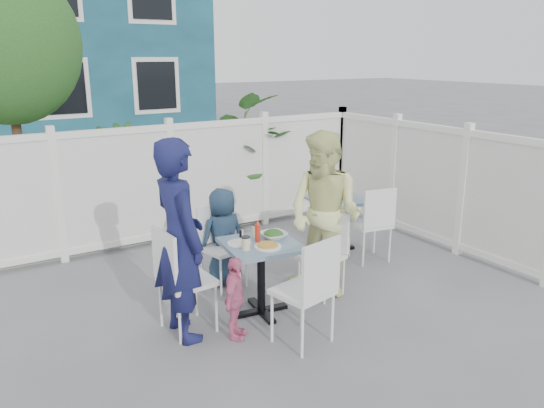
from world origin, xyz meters
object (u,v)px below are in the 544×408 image
chair_right (326,247)px  chair_near (310,284)px  woman (325,215)px  main_table (261,259)px  chair_left (178,273)px  spare_table (337,210)px  man (179,240)px  chair_back (219,239)px  toddler (235,298)px  boy (223,236)px

chair_right → chair_near: size_ratio=0.88×
chair_near → woman: woman is taller
main_table → chair_left: bearing=175.0°
spare_table → chair_right: chair_right is taller
spare_table → man: bearing=-159.8°
chair_back → toddler: 1.20m
main_table → man: bearing=178.3°
boy → woman: bearing=129.5°
spare_table → chair_right: bearing=-133.7°
man → toddler: 0.71m
toddler → chair_right: bearing=-32.7°
spare_table → woman: 1.30m
man → woman: size_ratio=1.04×
spare_table → chair_left: chair_left is taller
chair_left → boy: boy is taller
chair_near → chair_back: bearing=81.3°
woman → chair_right: bearing=21.0°
spare_table → chair_near: 2.38m
spare_table → chair_left: bearing=-160.8°
spare_table → toddler: size_ratio=1.02×
woman → toddler: 1.39m
main_table → chair_near: bearing=-86.8°
chair_near → woman: 1.15m
chair_left → man: bearing=9.0°
chair_right → chair_back: 1.17m
main_table → toddler: size_ratio=1.01×
chair_left → chair_right: bearing=85.1°
chair_back → boy: boy is taller
chair_left → man: 0.33m
chair_right → woman: bearing=26.1°
man → toddler: (0.37, -0.32, -0.52)m
woman → chair_left: bearing=-110.6°
main_table → chair_near: (0.04, -0.75, 0.01)m
woman → toddler: bearing=-94.5°
chair_right → man: (-1.65, -0.02, 0.40)m
chair_left → toddler: bearing=42.5°
chair_back → man: bearing=34.7°
main_table → chair_right: bearing=2.8°
man → woman: (1.63, 0.04, -0.04)m
main_table → chair_near: 0.75m
chair_right → chair_back: size_ratio=0.96×
chair_left → toddler: (0.38, -0.36, -0.20)m
chair_near → woman: (0.77, 0.81, 0.29)m
main_table → woman: size_ratio=0.45×
chair_left → woman: (1.64, -0.01, 0.29)m
chair_back → chair_near: chair_near is taller
spare_table → woman: woman is taller
chair_near → boy: bearing=79.0°
main_table → woman: woman is taller
woman → boy: (-0.79, 0.80, -0.33)m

